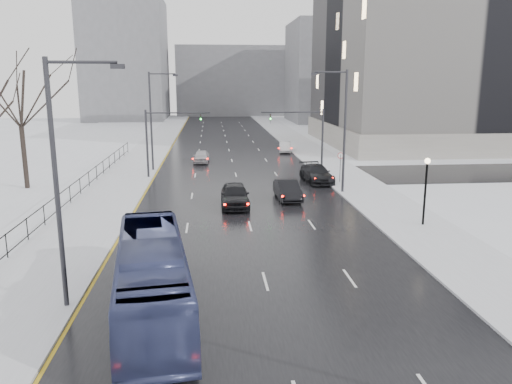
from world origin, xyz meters
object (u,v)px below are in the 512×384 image
object	(u,v)px
mast_signal_right	(312,134)
sedan_right_far	(317,174)
streetlight_l_near	(61,174)
lamppost_r_mid	(426,182)
mast_signal_left	(158,135)
sedan_center_far	(201,156)
no_uturn_sign	(340,158)
streetlight_r_mid	(342,125)
tree_park_e	(28,189)
sedan_right_distant	(285,147)
bus	(152,277)
sedan_center_near	(235,195)
sedan_right_near	(288,190)
streetlight_l_far	(153,116)

from	to	relation	value
mast_signal_right	sedan_right_far	bearing A→B (deg)	-92.18
streetlight_l_near	sedan_right_far	bearing A→B (deg)	58.10
lamppost_r_mid	mast_signal_left	distance (m)	25.71
mast_signal_left	sedan_center_far	xyz separation A→B (m)	(3.83, 8.81, -3.36)
mast_signal_right	no_uturn_sign	xyz separation A→B (m)	(1.87, -4.00, -1.81)
streetlight_r_mid	sedan_right_far	size ratio (longest dim) A/B	1.86
streetlight_l_near	no_uturn_sign	distance (m)	29.81
streetlight_l_near	streetlight_r_mid	bearing A→B (deg)	50.76
lamppost_r_mid	tree_park_e	bearing A→B (deg)	154.38
sedan_center_far	sedan_right_distant	distance (m)	13.14
mast_signal_right	bus	world-z (taller)	mast_signal_right
no_uturn_sign	sedan_right_far	bearing A→B (deg)	161.03
tree_park_e	mast_signal_right	xyz separation A→B (m)	(25.53, 4.00, 4.11)
streetlight_l_near	mast_signal_left	bearing A→B (deg)	88.28
sedan_center_near	no_uturn_sign	bearing A→B (deg)	38.17
mast_signal_left	sedan_right_distant	bearing A→B (deg)	48.53
lamppost_r_mid	bus	size ratio (longest dim) A/B	0.39
bus	sedan_right_distant	size ratio (longest dim) A/B	2.68
sedan_center_near	sedan_center_far	size ratio (longest dim) A/B	1.21
mast_signal_left	no_uturn_sign	size ratio (longest dim) A/B	2.41
streetlight_l_near	sedan_right_near	distance (m)	22.06
mast_signal_left	streetlight_l_far	bearing A→B (deg)	101.87
streetlight_l_far	sedan_right_distant	xyz separation A→B (m)	(15.37, 12.44, -4.90)
tree_park_e	sedan_center_far	size ratio (longest dim) A/B	3.24
streetlight_r_mid	streetlight_l_near	distance (m)	25.82
bus	sedan_center_near	bearing A→B (deg)	69.00
mast_signal_left	no_uturn_sign	distance (m)	17.10
tree_park_e	sedan_center_near	size ratio (longest dim) A/B	2.67
mast_signal_right	sedan_right_far	world-z (taller)	mast_signal_right
sedan_right_near	streetlight_l_far	bearing A→B (deg)	127.32
sedan_right_far	streetlight_l_far	bearing A→B (deg)	149.05
sedan_center_far	mast_signal_left	bearing A→B (deg)	-110.28
streetlight_r_mid	mast_signal_left	world-z (taller)	streetlight_r_mid
tree_park_e	sedan_right_near	size ratio (longest dim) A/B	2.95
sedan_right_far	sedan_right_distant	world-z (taller)	sedan_right_far
streetlight_l_near	streetlight_l_far	size ratio (longest dim) A/B	1.00
sedan_right_far	sedan_right_distant	xyz separation A→B (m)	(0.00, 19.75, -0.10)
lamppost_r_mid	no_uturn_sign	size ratio (longest dim) A/B	1.59
streetlight_r_mid	no_uturn_sign	bearing A→B (deg)	75.52
lamppost_r_mid	sedan_center_near	size ratio (longest dim) A/B	0.85
sedan_right_distant	bus	bearing A→B (deg)	-97.14
streetlight_l_near	sedan_center_near	distance (m)	18.50
streetlight_l_near	sedan_right_distant	distance (m)	47.27
mast_signal_left	streetlight_l_near	bearing A→B (deg)	-91.72
streetlight_r_mid	mast_signal_right	world-z (taller)	streetlight_r_mid
streetlight_l_far	sedan_center_far	distance (m)	8.28
tree_park_e	sedan_center_near	bearing A→B (deg)	-23.86
streetlight_l_far	sedan_right_far	world-z (taller)	streetlight_l_far
sedan_center_near	bus	bearing A→B (deg)	-103.26
sedan_center_near	streetlight_r_mid	bearing A→B (deg)	23.02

